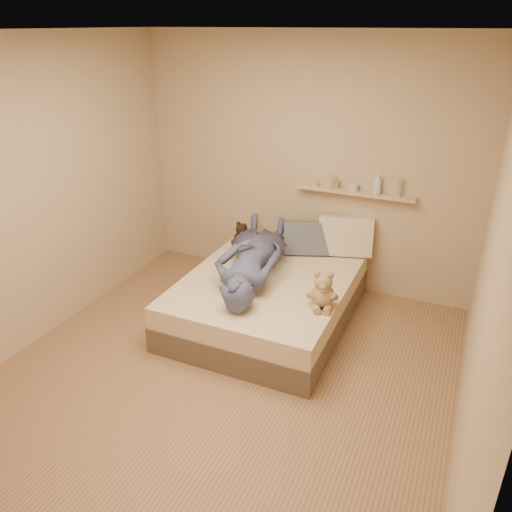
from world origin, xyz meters
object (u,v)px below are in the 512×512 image
at_px(game_console, 237,292).
at_px(dark_plush, 242,237).
at_px(wall_shelf, 355,192).
at_px(person, 252,255).
at_px(bed, 268,299).
at_px(pillow_cream, 345,236).
at_px(teddy_bear, 323,292).
at_px(pillow_grey, 308,238).

xyz_separation_m(game_console, dark_plush, (-0.50, 1.14, -0.02)).
xyz_separation_m(dark_plush, wall_shelf, (1.08, 0.37, 0.53)).
bearing_deg(person, bed, 159.54).
relative_size(game_console, pillow_cream, 0.33).
height_order(bed, pillow_cream, pillow_cream).
distance_m(teddy_bear, pillow_grey, 1.10).
bearing_deg(pillow_grey, teddy_bear, -64.71).
bearing_deg(game_console, pillow_cream, 69.18).
bearing_deg(pillow_cream, pillow_grey, -158.53).
height_order(teddy_bear, wall_shelf, wall_shelf).
relative_size(bed, game_console, 10.62).
xyz_separation_m(game_console, wall_shelf, (0.58, 1.51, 0.50)).
bearing_deg(bed, pillow_cream, 58.38).
bearing_deg(teddy_bear, pillow_cream, 95.66).
xyz_separation_m(teddy_bear, person, (-0.80, 0.32, 0.06)).
bearing_deg(pillow_grey, dark_plush, -167.43).
distance_m(bed, dark_plush, 0.83).
xyz_separation_m(game_console, teddy_bear, (0.66, 0.30, -0.01)).
distance_m(teddy_bear, pillow_cream, 1.14).
relative_size(pillow_cream, pillow_grey, 1.10).
distance_m(pillow_cream, wall_shelf, 0.46).
bearing_deg(teddy_bear, wall_shelf, 93.45).
relative_size(pillow_cream, wall_shelf, 0.46).
height_order(dark_plush, wall_shelf, wall_shelf).
bearing_deg(pillow_cream, person, -130.30).
height_order(bed, pillow_grey, pillow_grey).
xyz_separation_m(pillow_grey, wall_shelf, (0.40, 0.22, 0.48)).
relative_size(teddy_bear, person, 0.21).
relative_size(bed, teddy_bear, 5.56).
xyz_separation_m(pillow_grey, person, (-0.33, -0.67, 0.03)).
bearing_deg(teddy_bear, pillow_grey, 115.29).
xyz_separation_m(bed, game_console, (-0.03, -0.60, 0.37)).
bearing_deg(dark_plush, pillow_cream, 15.71).
bearing_deg(teddy_bear, person, 157.93).
relative_size(person, wall_shelf, 1.36).
height_order(dark_plush, pillow_cream, pillow_cream).
relative_size(bed, pillow_grey, 3.80).
relative_size(pillow_cream, person, 0.34).
relative_size(game_console, teddy_bear, 0.52).
bearing_deg(wall_shelf, teddy_bear, -86.55).
bearing_deg(wall_shelf, pillow_grey, -151.00).
height_order(bed, teddy_bear, teddy_bear).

